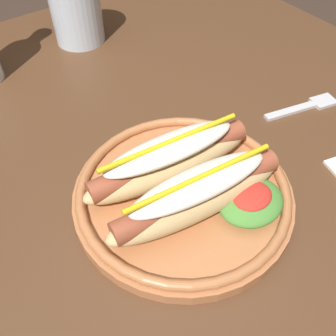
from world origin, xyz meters
name	(u,v)px	position (x,y,z in m)	size (l,w,h in m)	color
dining_table	(119,226)	(0.00, 0.00, 0.64)	(1.11, 0.97, 0.74)	#51331E
hot_dog_plate	(186,186)	(0.06, -0.08, 0.77)	(0.26, 0.26, 0.08)	#B77042
fork	(306,106)	(0.31, -0.05, 0.74)	(0.12, 0.05, 0.00)	silver
water_cup	(76,8)	(0.13, 0.33, 0.80)	(0.09, 0.09, 0.12)	silver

